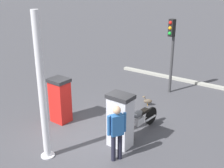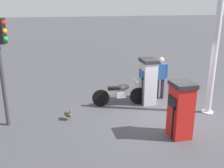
{
  "view_description": "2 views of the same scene",
  "coord_description": "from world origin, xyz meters",
  "px_view_note": "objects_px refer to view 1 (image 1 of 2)",
  "views": [
    {
      "loc": [
        -6.04,
        -5.78,
        4.92
      ],
      "look_at": [
        1.71,
        0.19,
        1.22
      ],
      "focal_mm": 45.88,
      "sensor_mm": 36.0,
      "label": 1
    },
    {
      "loc": [
        3.5,
        7.37,
        3.71
      ],
      "look_at": [
        1.73,
        -0.45,
        1.13
      ],
      "focal_mm": 41.44,
      "sensor_mm": 36.0,
      "label": 2
    }
  ],
  "objects_px": {
    "motorcycle_near_pump": "(139,119)",
    "wandering_duck": "(148,101)",
    "fuel_pump_near": "(120,120)",
    "attendant_person": "(117,130)",
    "roadside_traffic_light": "(172,43)",
    "fuel_pump_far": "(60,100)",
    "canopy_support_pole": "(42,92)"
  },
  "relations": [
    {
      "from": "motorcycle_near_pump",
      "to": "wandering_duck",
      "type": "bearing_deg",
      "value": 23.18
    },
    {
      "from": "fuel_pump_near",
      "to": "attendant_person",
      "type": "bearing_deg",
      "value": -151.46
    },
    {
      "from": "roadside_traffic_light",
      "to": "fuel_pump_far",
      "type": "bearing_deg",
      "value": 159.41
    },
    {
      "from": "fuel_pump_near",
      "to": "roadside_traffic_light",
      "type": "bearing_deg",
      "value": 9.66
    },
    {
      "from": "roadside_traffic_light",
      "to": "canopy_support_pole",
      "type": "xyz_separation_m",
      "value": [
        -6.57,
        0.51,
        -0.24
      ]
    },
    {
      "from": "roadside_traffic_light",
      "to": "canopy_support_pole",
      "type": "relative_size",
      "value": 0.78
    },
    {
      "from": "canopy_support_pole",
      "to": "wandering_duck",
      "type": "bearing_deg",
      "value": -5.87
    },
    {
      "from": "fuel_pump_far",
      "to": "motorcycle_near_pump",
      "type": "relative_size",
      "value": 0.79
    },
    {
      "from": "motorcycle_near_pump",
      "to": "attendant_person",
      "type": "xyz_separation_m",
      "value": [
        -1.69,
        -0.34,
        0.5
      ]
    },
    {
      "from": "fuel_pump_near",
      "to": "attendant_person",
      "type": "xyz_separation_m",
      "value": [
        -0.65,
        -0.35,
        0.09
      ]
    },
    {
      "from": "roadside_traffic_light",
      "to": "motorcycle_near_pump",
      "type": "bearing_deg",
      "value": -167.48
    },
    {
      "from": "motorcycle_near_pump",
      "to": "canopy_support_pole",
      "type": "distance_m",
      "value": 3.47
    },
    {
      "from": "attendant_person",
      "to": "wandering_duck",
      "type": "xyz_separation_m",
      "value": [
        3.69,
        1.19,
        -0.76
      ]
    },
    {
      "from": "fuel_pump_near",
      "to": "attendant_person",
      "type": "distance_m",
      "value": 0.75
    },
    {
      "from": "attendant_person",
      "to": "roadside_traffic_light",
      "type": "xyz_separation_m",
      "value": [
        5.47,
        1.17,
        1.29
      ]
    },
    {
      "from": "wandering_duck",
      "to": "motorcycle_near_pump",
      "type": "bearing_deg",
      "value": -156.82
    },
    {
      "from": "attendant_person",
      "to": "wandering_duck",
      "type": "distance_m",
      "value": 3.95
    },
    {
      "from": "attendant_person",
      "to": "wandering_duck",
      "type": "height_order",
      "value": "attendant_person"
    },
    {
      "from": "wandering_duck",
      "to": "roadside_traffic_light",
      "type": "distance_m",
      "value": 2.72
    },
    {
      "from": "wandering_duck",
      "to": "roadside_traffic_light",
      "type": "xyz_separation_m",
      "value": [
        1.78,
        -0.02,
        2.06
      ]
    },
    {
      "from": "motorcycle_near_pump",
      "to": "canopy_support_pole",
      "type": "bearing_deg",
      "value": 154.3
    },
    {
      "from": "fuel_pump_far",
      "to": "attendant_person",
      "type": "xyz_separation_m",
      "value": [
        -0.65,
        -2.98,
        0.14
      ]
    },
    {
      "from": "fuel_pump_far",
      "to": "canopy_support_pole",
      "type": "height_order",
      "value": "canopy_support_pole"
    },
    {
      "from": "wandering_duck",
      "to": "roadside_traffic_light",
      "type": "bearing_deg",
      "value": -0.5
    },
    {
      "from": "fuel_pump_far",
      "to": "canopy_support_pole",
      "type": "relative_size",
      "value": 0.39
    },
    {
      "from": "fuel_pump_near",
      "to": "roadside_traffic_light",
      "type": "height_order",
      "value": "roadside_traffic_light"
    },
    {
      "from": "roadside_traffic_light",
      "to": "wandering_duck",
      "type": "bearing_deg",
      "value": 179.5
    },
    {
      "from": "fuel_pump_far",
      "to": "motorcycle_near_pump",
      "type": "bearing_deg",
      "value": -68.5
    },
    {
      "from": "attendant_person",
      "to": "fuel_pump_near",
      "type": "bearing_deg",
      "value": 28.54
    },
    {
      "from": "motorcycle_near_pump",
      "to": "roadside_traffic_light",
      "type": "bearing_deg",
      "value": 12.52
    },
    {
      "from": "attendant_person",
      "to": "roadside_traffic_light",
      "type": "distance_m",
      "value": 5.74
    },
    {
      "from": "fuel_pump_far",
      "to": "wandering_duck",
      "type": "bearing_deg",
      "value": -30.58
    }
  ]
}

